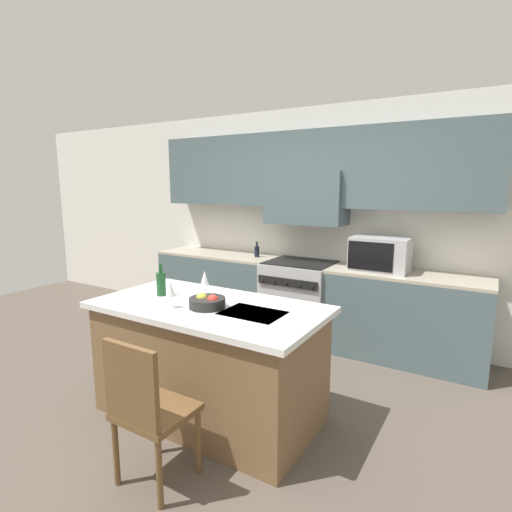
{
  "coord_description": "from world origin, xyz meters",
  "views": [
    {
      "loc": [
        1.91,
        -2.24,
        1.8
      ],
      "look_at": [
        0.04,
        0.85,
        1.16
      ],
      "focal_mm": 28.0,
      "sensor_mm": 36.0,
      "label": 1
    }
  ],
  "objects_px": {
    "range_stove": "(300,300)",
    "wine_glass_far": "(205,279)",
    "microwave": "(380,254)",
    "wine_glass_near": "(170,289)",
    "oil_bottle_on_counter": "(257,251)",
    "island_chair": "(146,406)",
    "wine_bottle": "(161,283)",
    "fruit_bowl": "(207,302)"
  },
  "relations": [
    {
      "from": "microwave",
      "to": "range_stove",
      "type": "bearing_deg",
      "value": -178.81
    },
    {
      "from": "range_stove",
      "to": "island_chair",
      "type": "relative_size",
      "value": 0.98
    },
    {
      "from": "oil_bottle_on_counter",
      "to": "microwave",
      "type": "bearing_deg",
      "value": -1.13
    },
    {
      "from": "microwave",
      "to": "wine_glass_far",
      "type": "relative_size",
      "value": 2.76
    },
    {
      "from": "oil_bottle_on_counter",
      "to": "range_stove",
      "type": "bearing_deg",
      "value": -4.49
    },
    {
      "from": "microwave",
      "to": "wine_glass_near",
      "type": "bearing_deg",
      "value": -115.57
    },
    {
      "from": "island_chair",
      "to": "wine_bottle",
      "type": "bearing_deg",
      "value": 128.55
    },
    {
      "from": "oil_bottle_on_counter",
      "to": "wine_glass_near",
      "type": "bearing_deg",
      "value": -75.99
    },
    {
      "from": "range_stove",
      "to": "island_chair",
      "type": "xyz_separation_m",
      "value": [
        0.25,
        -2.66,
        0.07
      ]
    },
    {
      "from": "wine_glass_far",
      "to": "microwave",
      "type": "bearing_deg",
      "value": 59.97
    },
    {
      "from": "range_stove",
      "to": "wine_bottle",
      "type": "relative_size",
      "value": 3.37
    },
    {
      "from": "microwave",
      "to": "wine_bottle",
      "type": "bearing_deg",
      "value": -124.81
    },
    {
      "from": "microwave",
      "to": "wine_glass_near",
      "type": "xyz_separation_m",
      "value": [
        -0.99,
        -2.08,
        -0.04
      ]
    },
    {
      "from": "island_chair",
      "to": "wine_glass_near",
      "type": "bearing_deg",
      "value": 119.89
    },
    {
      "from": "fruit_bowl",
      "to": "oil_bottle_on_counter",
      "type": "height_order",
      "value": "oil_bottle_on_counter"
    },
    {
      "from": "microwave",
      "to": "wine_bottle",
      "type": "xyz_separation_m",
      "value": [
        -1.29,
        -1.86,
        -0.08
      ]
    },
    {
      "from": "wine_glass_far",
      "to": "oil_bottle_on_counter",
      "type": "bearing_deg",
      "value": 107.4
    },
    {
      "from": "wine_glass_near",
      "to": "fruit_bowl",
      "type": "distance_m",
      "value": 0.29
    },
    {
      "from": "island_chair",
      "to": "oil_bottle_on_counter",
      "type": "height_order",
      "value": "oil_bottle_on_counter"
    },
    {
      "from": "wine_glass_near",
      "to": "fruit_bowl",
      "type": "bearing_deg",
      "value": 32.86
    },
    {
      "from": "island_chair",
      "to": "oil_bottle_on_counter",
      "type": "distance_m",
      "value": 2.88
    },
    {
      "from": "range_stove",
      "to": "wine_glass_far",
      "type": "bearing_deg",
      "value": -92.68
    },
    {
      "from": "range_stove",
      "to": "wine_bottle",
      "type": "xyz_separation_m",
      "value": [
        -0.4,
        -1.84,
        0.55
      ]
    },
    {
      "from": "range_stove",
      "to": "island_chair",
      "type": "bearing_deg",
      "value": -84.6
    },
    {
      "from": "island_chair",
      "to": "microwave",
      "type": "bearing_deg",
      "value": 76.37
    },
    {
      "from": "range_stove",
      "to": "wine_glass_near",
      "type": "height_order",
      "value": "wine_glass_near"
    },
    {
      "from": "range_stove",
      "to": "wine_bottle",
      "type": "distance_m",
      "value": 1.96
    },
    {
      "from": "range_stove",
      "to": "fruit_bowl",
      "type": "height_order",
      "value": "fruit_bowl"
    },
    {
      "from": "microwave",
      "to": "oil_bottle_on_counter",
      "type": "xyz_separation_m",
      "value": [
        -1.52,
        0.03,
        -0.1
      ]
    },
    {
      "from": "range_stove",
      "to": "microwave",
      "type": "height_order",
      "value": "microwave"
    },
    {
      "from": "wine_bottle",
      "to": "fruit_bowl",
      "type": "distance_m",
      "value": 0.53
    },
    {
      "from": "fruit_bowl",
      "to": "oil_bottle_on_counter",
      "type": "distance_m",
      "value": 2.1
    },
    {
      "from": "wine_glass_far",
      "to": "range_stove",
      "type": "bearing_deg",
      "value": 87.32
    },
    {
      "from": "island_chair",
      "to": "oil_bottle_on_counter",
      "type": "relative_size",
      "value": 4.94
    },
    {
      "from": "range_stove",
      "to": "wine_glass_far",
      "type": "height_order",
      "value": "wine_glass_far"
    },
    {
      "from": "wine_bottle",
      "to": "wine_glass_far",
      "type": "relative_size",
      "value": 1.3
    },
    {
      "from": "island_chair",
      "to": "wine_glass_far",
      "type": "xyz_separation_m",
      "value": [
        -0.33,
        0.98,
        0.52
      ]
    },
    {
      "from": "range_stove",
      "to": "wine_bottle",
      "type": "bearing_deg",
      "value": -102.1
    },
    {
      "from": "wine_glass_near",
      "to": "microwave",
      "type": "bearing_deg",
      "value": 64.43
    },
    {
      "from": "microwave",
      "to": "wine_glass_near",
      "type": "distance_m",
      "value": 2.3
    },
    {
      "from": "wine_glass_near",
      "to": "island_chair",
      "type": "bearing_deg",
      "value": -60.11
    },
    {
      "from": "wine_glass_near",
      "to": "range_stove",
      "type": "bearing_deg",
      "value": 87.41
    }
  ]
}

